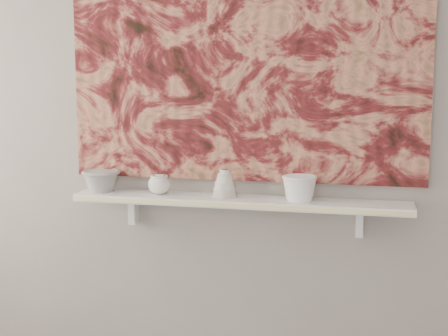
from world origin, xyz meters
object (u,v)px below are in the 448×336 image
(bell_vessel, at_px, (225,183))
(bowl_white, at_px, (299,188))
(cup_cream, at_px, (159,184))
(shelf, at_px, (239,201))
(bowl_grey, at_px, (101,181))
(painting, at_px, (243,48))

(bell_vessel, xyz_separation_m, bowl_white, (0.31, 0.00, -0.01))
(cup_cream, bearing_deg, shelf, 0.00)
(shelf, height_order, bowl_grey, bowl_grey)
(shelf, relative_size, cup_cream, 15.07)
(shelf, height_order, painting, painting)
(shelf, xyz_separation_m, bell_vessel, (-0.06, 0.00, 0.07))
(bell_vessel, bearing_deg, bowl_grey, 180.00)
(shelf, relative_size, bowl_white, 9.90)
(painting, bearing_deg, bell_vessel, -126.61)
(cup_cream, distance_m, bell_vessel, 0.29)
(shelf, xyz_separation_m, painting, (0.00, 0.08, 0.62))
(cup_cream, bearing_deg, painting, 13.11)
(shelf, distance_m, bowl_grey, 0.61)
(bell_vessel, bearing_deg, shelf, 0.00)
(painting, xyz_separation_m, cup_cream, (-0.35, -0.08, -0.57))
(cup_cream, xyz_separation_m, bell_vessel, (0.29, 0.00, 0.02))
(bowl_white, bearing_deg, bowl_grey, 180.00)
(painting, height_order, bowl_grey, painting)
(shelf, distance_m, painting, 0.63)
(shelf, distance_m, bowl_white, 0.26)
(bowl_grey, bearing_deg, cup_cream, 0.00)
(shelf, bearing_deg, bowl_grey, 180.00)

